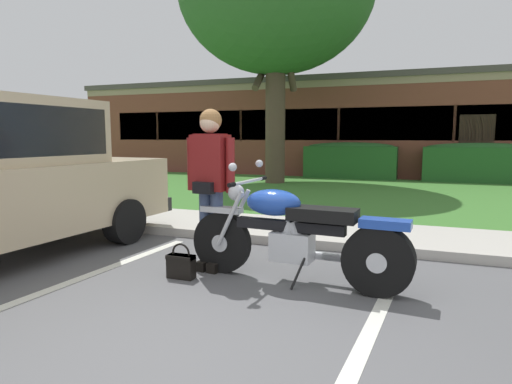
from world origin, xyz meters
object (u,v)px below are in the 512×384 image
(handbag, at_px, (181,264))
(hedge_left, at_px, (350,160))
(hedge_center_left, at_px, (480,163))
(brick_building, at_px, (361,129))
(motorcycle, at_px, (303,235))
(rider_person, at_px, (211,178))

(handbag, height_order, hedge_left, hedge_left)
(hedge_center_left, distance_m, brick_building, 7.79)
(hedge_left, height_order, hedge_center_left, same)
(motorcycle, distance_m, hedge_left, 10.66)
(motorcycle, relative_size, rider_person, 1.32)
(hedge_center_left, xyz_separation_m, brick_building, (-4.35, 6.36, 1.13))
(hedge_left, bearing_deg, motorcycle, -83.80)
(rider_person, relative_size, handbag, 4.74)
(hedge_center_left, relative_size, brick_building, 0.15)
(hedge_left, distance_m, hedge_center_left, 3.84)
(handbag, xyz_separation_m, brick_building, (-0.47, 17.22, 1.64))
(motorcycle, xyz_separation_m, brick_building, (-1.66, 16.95, 1.30))
(rider_person, distance_m, hedge_center_left, 11.14)
(rider_person, xyz_separation_m, hedge_left, (-0.12, 10.49, -0.34))
(hedge_left, bearing_deg, brick_building, 94.56)
(hedge_left, bearing_deg, rider_person, -89.34)
(motorcycle, distance_m, handbag, 1.26)
(hedge_left, distance_m, brick_building, 6.48)
(handbag, bearing_deg, hedge_left, 89.80)
(rider_person, xyz_separation_m, brick_building, (-0.63, 16.86, 0.79))
(hedge_center_left, bearing_deg, handbag, -109.65)
(handbag, distance_m, hedge_left, 10.87)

